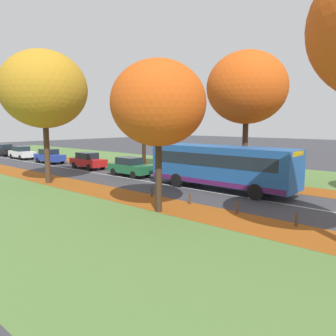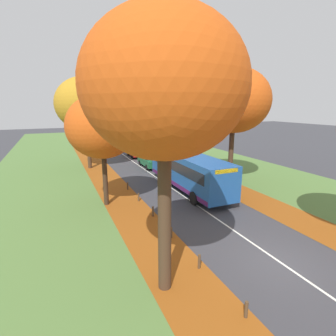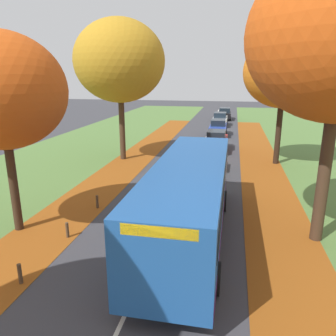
{
  "view_description": "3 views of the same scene",
  "coord_description": "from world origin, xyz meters",
  "px_view_note": "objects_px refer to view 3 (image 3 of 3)",
  "views": [
    {
      "loc": [
        -17.83,
        -0.95,
        4.52
      ],
      "look_at": [
        -0.12,
        14.64,
        1.28
      ],
      "focal_mm": 35.0,
      "sensor_mm": 36.0,
      "label": 1
    },
    {
      "loc": [
        -8.84,
        -7.55,
        6.9
      ],
      "look_at": [
        -0.55,
        11.39,
        1.91
      ],
      "focal_mm": 28.0,
      "sensor_mm": 36.0,
      "label": 2
    },
    {
      "loc": [
        2.5,
        -0.52,
        6.08
      ],
      "look_at": [
        -0.55,
        14.98,
        1.57
      ],
      "focal_mm": 35.0,
      "sensor_mm": 36.0,
      "label": 3
    }
  ],
  "objects_px": {
    "bollard_fourth": "(20,274)",
    "car_green_lead": "(205,160)",
    "car_blue_third_in_line": "(218,127)",
    "tree_left_near": "(1,92)",
    "tree_right_mid": "(284,72)",
    "car_black_trailing": "(225,114)",
    "car_red_following": "(216,141)",
    "bus": "(190,196)",
    "car_white_fourth_in_line": "(220,119)",
    "bollard_sixth": "(97,202)",
    "tree_left_mid": "(120,61)",
    "bollard_fifth": "(67,230)"
  },
  "relations": [
    {
      "from": "tree_left_near",
      "to": "car_black_trailing",
      "type": "height_order",
      "value": "tree_left_near"
    },
    {
      "from": "tree_right_mid",
      "to": "car_blue_third_in_line",
      "type": "distance_m",
      "value": 12.84
    },
    {
      "from": "bollard_fourth",
      "to": "car_green_lead",
      "type": "height_order",
      "value": "car_green_lead"
    },
    {
      "from": "car_red_following",
      "to": "car_black_trailing",
      "type": "xyz_separation_m",
      "value": [
        0.1,
        20.0,
        0.0
      ]
    },
    {
      "from": "tree_right_mid",
      "to": "car_green_lead",
      "type": "distance_m",
      "value": 7.87
    },
    {
      "from": "tree_right_mid",
      "to": "car_black_trailing",
      "type": "height_order",
      "value": "tree_right_mid"
    },
    {
      "from": "tree_left_mid",
      "to": "bollard_fifth",
      "type": "bearing_deg",
      "value": -81.31
    },
    {
      "from": "bollard_fifth",
      "to": "bollard_sixth",
      "type": "height_order",
      "value": "bollard_sixth"
    },
    {
      "from": "bollard_fourth",
      "to": "car_green_lead",
      "type": "distance_m",
      "value": 13.67
    },
    {
      "from": "car_red_following",
      "to": "tree_left_mid",
      "type": "bearing_deg",
      "value": -146.81
    },
    {
      "from": "tree_left_near",
      "to": "tree_right_mid",
      "type": "relative_size",
      "value": 0.88
    },
    {
      "from": "car_green_lead",
      "to": "car_white_fourth_in_line",
      "type": "xyz_separation_m",
      "value": [
        0.05,
        20.5,
        0.0
      ]
    },
    {
      "from": "car_green_lead",
      "to": "car_blue_third_in_line",
      "type": "height_order",
      "value": "same"
    },
    {
      "from": "tree_right_mid",
      "to": "car_white_fourth_in_line",
      "type": "bearing_deg",
      "value": 105.11
    },
    {
      "from": "car_green_lead",
      "to": "car_black_trailing",
      "type": "distance_m",
      "value": 26.6
    },
    {
      "from": "tree_right_mid",
      "to": "car_white_fourth_in_line",
      "type": "distance_m",
      "value": 18.83
    },
    {
      "from": "bollard_fifth",
      "to": "bollard_sixth",
      "type": "xyz_separation_m",
      "value": [
        -0.03,
        2.97,
        0.01
      ]
    },
    {
      "from": "tree_right_mid",
      "to": "car_red_following",
      "type": "relative_size",
      "value": 2.05
    },
    {
      "from": "tree_left_near",
      "to": "car_green_lead",
      "type": "height_order",
      "value": "tree_left_near"
    },
    {
      "from": "bollard_sixth",
      "to": "car_green_lead",
      "type": "relative_size",
      "value": 0.15
    },
    {
      "from": "car_green_lead",
      "to": "car_red_following",
      "type": "bearing_deg",
      "value": 87.17
    },
    {
      "from": "tree_right_mid",
      "to": "car_black_trailing",
      "type": "relative_size",
      "value": 2.05
    },
    {
      "from": "tree_right_mid",
      "to": "car_red_following",
      "type": "bearing_deg",
      "value": 141.6
    },
    {
      "from": "tree_right_mid",
      "to": "bollard_fifth",
      "type": "relative_size",
      "value": 14.07
    },
    {
      "from": "bollard_sixth",
      "to": "car_blue_third_in_line",
      "type": "distance_m",
      "value": 21.27
    },
    {
      "from": "tree_left_near",
      "to": "car_red_following",
      "type": "relative_size",
      "value": 1.8
    },
    {
      "from": "bus",
      "to": "car_red_following",
      "type": "distance_m",
      "value": 15.65
    },
    {
      "from": "bollard_sixth",
      "to": "bus",
      "type": "height_order",
      "value": "bus"
    },
    {
      "from": "bollard_fourth",
      "to": "bollard_sixth",
      "type": "bearing_deg",
      "value": 90.45
    },
    {
      "from": "tree_left_mid",
      "to": "car_red_following",
      "type": "bearing_deg",
      "value": 33.19
    },
    {
      "from": "bollard_sixth",
      "to": "car_green_lead",
      "type": "xyz_separation_m",
      "value": [
        4.49,
        6.99,
        0.5
      ]
    },
    {
      "from": "car_green_lead",
      "to": "car_black_trailing",
      "type": "bearing_deg",
      "value": 89.08
    },
    {
      "from": "bollard_fifth",
      "to": "car_blue_third_in_line",
      "type": "xyz_separation_m",
      "value": [
        4.6,
        23.72,
        0.5
      ]
    },
    {
      "from": "tree_right_mid",
      "to": "bollard_sixth",
      "type": "relative_size",
      "value": 13.79
    },
    {
      "from": "tree_left_mid",
      "to": "car_white_fourth_in_line",
      "type": "height_order",
      "value": "tree_left_mid"
    },
    {
      "from": "car_red_following",
      "to": "car_white_fourth_in_line",
      "type": "height_order",
      "value": "same"
    },
    {
      "from": "bus",
      "to": "car_black_trailing",
      "type": "height_order",
      "value": "bus"
    },
    {
      "from": "car_red_following",
      "to": "car_white_fourth_in_line",
      "type": "relative_size",
      "value": 1.0
    },
    {
      "from": "bollard_sixth",
      "to": "car_black_trailing",
      "type": "distance_m",
      "value": 33.95
    },
    {
      "from": "bollard_sixth",
      "to": "car_green_lead",
      "type": "distance_m",
      "value": 8.32
    },
    {
      "from": "tree_left_mid",
      "to": "bus",
      "type": "xyz_separation_m",
      "value": [
        6.47,
        -11.27,
        -5.28
      ]
    },
    {
      "from": "tree_right_mid",
      "to": "bollard_fourth",
      "type": "height_order",
      "value": "tree_right_mid"
    },
    {
      "from": "bollard_fourth",
      "to": "bollard_fifth",
      "type": "relative_size",
      "value": 1.07
    },
    {
      "from": "car_red_following",
      "to": "car_black_trailing",
      "type": "height_order",
      "value": "same"
    },
    {
      "from": "bollard_fourth",
      "to": "car_blue_third_in_line",
      "type": "distance_m",
      "value": 27.08
    },
    {
      "from": "bus",
      "to": "car_green_lead",
      "type": "xyz_separation_m",
      "value": [
        -0.14,
        9.02,
        -0.89
      ]
    },
    {
      "from": "bollard_fourth",
      "to": "car_black_trailing",
      "type": "xyz_separation_m",
      "value": [
        4.87,
        39.52,
        0.48
      ]
    },
    {
      "from": "bus",
      "to": "car_white_fourth_in_line",
      "type": "height_order",
      "value": "bus"
    },
    {
      "from": "bollard_fourth",
      "to": "car_red_following",
      "type": "height_order",
      "value": "car_red_following"
    },
    {
      "from": "bollard_sixth",
      "to": "car_red_following",
      "type": "relative_size",
      "value": 0.15
    }
  ]
}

